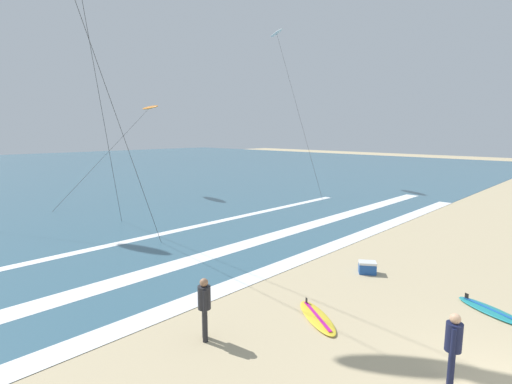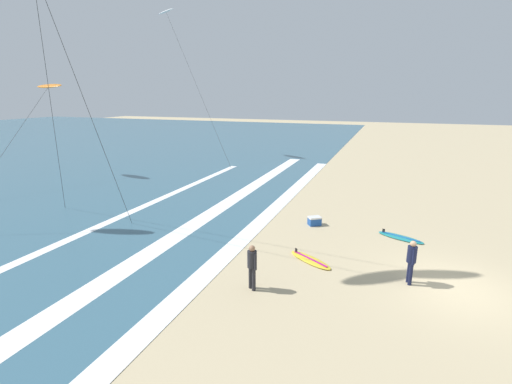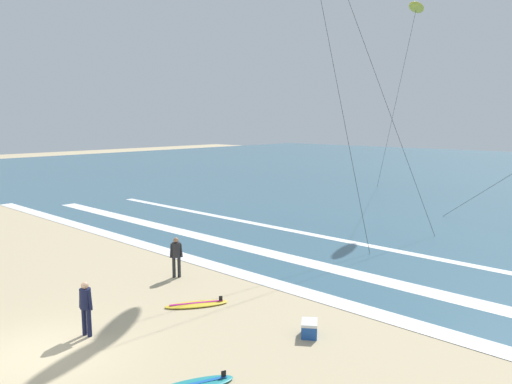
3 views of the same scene
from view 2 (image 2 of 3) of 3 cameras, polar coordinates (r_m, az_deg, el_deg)
The scene contains 11 objects.
ground_plane at distance 14.48m, azimuth 28.81°, elevation -13.17°, with size 160.00×160.00×0.00m, color tan.
wave_foam_shoreline at distance 14.00m, azimuth -7.45°, elevation -12.20°, with size 46.48×0.88×0.01m, color white.
wave_foam_mid_break at distance 17.40m, azimuth -12.53°, elevation -6.82°, with size 44.53×1.01×0.01m, color white.
wave_foam_outer_break at distance 18.59m, azimuth -27.75°, elevation -6.83°, with size 37.69×0.55×0.01m, color white.
surfer_right_near at distance 12.31m, azimuth -0.62°, elevation -11.17°, with size 0.37×0.47×1.60m.
surfer_mid_group at distance 13.74m, azimuth 23.29°, elevation -9.57°, with size 0.51×0.32×1.60m.
surfboard_foreground_flat at distance 18.06m, azimuth 21.79°, elevation -6.66°, with size 1.38×2.17×0.25m.
surfboard_left_pile at distance 14.80m, azimuth 8.53°, elevation -10.52°, with size 1.64×2.09×0.25m.
kite_white_high_left at distance 41.63m, azimuth -13.96°, elevation 25.74°, with size 6.44×10.88×14.72m.
kite_orange_mid_center at distance 33.44m, azimuth -29.84°, elevation 14.23°, with size 9.43×3.82×7.28m.
cooler_box at distance 18.62m, azimuth 9.20°, elevation -4.50°, with size 0.72×0.76×0.44m.
Camera 2 is at (-12.74, 2.51, 6.40)m, focal length 25.39 mm.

